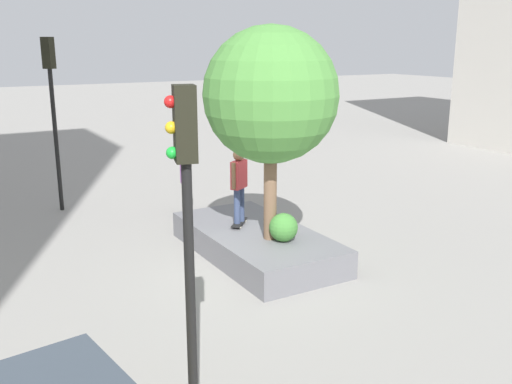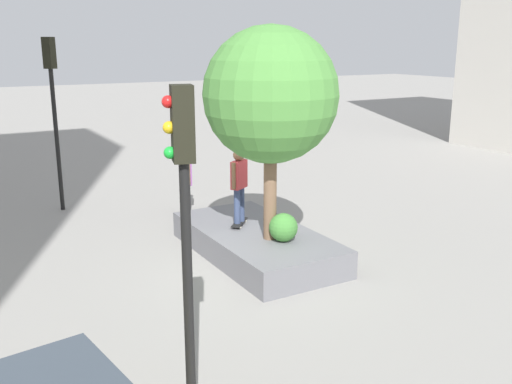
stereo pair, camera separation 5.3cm
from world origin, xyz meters
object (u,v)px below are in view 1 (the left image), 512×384
skateboarder (239,181)px  traffic_light_median (187,205)px  traffic_light_corner (52,96)px  pedestrian_crossing (186,178)px  skateboard (239,223)px  planter_ledge (256,243)px  plaza_tree (271,96)px

skateboarder → traffic_light_median: size_ratio=0.40×
traffic_light_corner → pedestrian_crossing: 4.36m
skateboard → traffic_light_median: bearing=146.6°
planter_ledge → traffic_light_median: traffic_light_median is taller
traffic_light_median → pedestrian_crossing: traffic_light_median is taller
planter_ledge → skateboard: (0.53, 0.15, 0.36)m
plaza_tree → traffic_light_corner: bearing=24.6°
skateboard → traffic_light_corner: (5.53, 2.93, 2.66)m
skateboarder → traffic_light_median: 6.64m
plaza_tree → traffic_light_median: plaza_tree is taller
skateboarder → traffic_light_median: traffic_light_median is taller
skateboarder → traffic_light_corner: (5.53, 2.93, 1.64)m
plaza_tree → traffic_light_median: bearing=138.9°
planter_ledge → skateboarder: skateboarder is taller
plaza_tree → pedestrian_crossing: 5.34m
plaza_tree → skateboarder: bearing=6.6°
plaza_tree → skateboarder: plaza_tree is taller
traffic_light_corner → skateboard: bearing=-152.1°
plaza_tree → pedestrian_crossing: (4.63, -0.00, -2.68)m
planter_ledge → traffic_light_median: size_ratio=1.05×
skateboard → skateboarder: (-0.00, 0.00, 1.02)m
skateboard → pedestrian_crossing: pedestrian_crossing is taller
planter_ledge → traffic_light_corner: bearing=26.9°
plaza_tree → pedestrian_crossing: size_ratio=2.57×
pedestrian_crossing → skateboarder: bearing=177.7°
skateboard → skateboarder: skateboarder is taller
planter_ledge → plaza_tree: (-0.63, 0.01, 3.39)m
skateboarder → traffic_light_corner: bearing=27.9°
skateboard → pedestrian_crossing: bearing=-2.3°
skateboard → traffic_light_median: size_ratio=0.17×
plaza_tree → skateboarder: size_ratio=2.61×
pedestrian_crossing → traffic_light_median: bearing=157.3°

